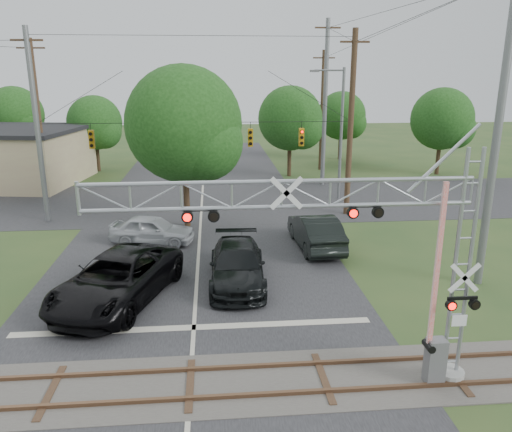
{
  "coord_description": "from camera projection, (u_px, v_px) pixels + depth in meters",
  "views": [
    {
      "loc": [
        0.82,
        -10.9,
        8.92
      ],
      "look_at": [
        2.44,
        7.5,
        3.6
      ],
      "focal_mm": 35.0,
      "sensor_mm": 36.0,
      "label": 1
    }
  ],
  "objects": [
    {
      "name": "road_main",
      "position": [
        197.0,
        279.0,
        22.4
      ],
      "size": [
        14.0,
        90.0,
        0.02
      ],
      "primitive_type": "cube",
      "color": "#252527",
      "rests_on": "ground"
    },
    {
      "name": "road_cross",
      "position": [
        202.0,
        202.0,
        35.8
      ],
      "size": [
        90.0,
        12.0,
        0.02
      ],
      "primitive_type": "cube",
      "color": "#252527",
      "rests_on": "ground"
    },
    {
      "name": "railroad_track",
      "position": [
        190.0,
        385.0,
        14.73
      ],
      "size": [
        90.0,
        3.2,
        0.17
      ],
      "color": "#443E3B",
      "rests_on": "ground"
    },
    {
      "name": "crossing_gantry",
      "position": [
        354.0,
        246.0,
        13.58
      ],
      "size": [
        10.91,
        0.9,
        7.03
      ],
      "color": "gray",
      "rests_on": "ground"
    },
    {
      "name": "traffic_signal_span",
      "position": [
        213.0,
        128.0,
        30.49
      ],
      "size": [
        19.34,
        0.36,
        11.5
      ],
      "color": "slate",
      "rests_on": "ground"
    },
    {
      "name": "pickup_black",
      "position": [
        117.0,
        279.0,
        19.95
      ],
      "size": [
        5.33,
        7.68,
        1.95
      ],
      "primitive_type": "imported",
      "rotation": [
        0.0,
        0.0,
        -0.33
      ],
      "color": "black",
      "rests_on": "ground"
    },
    {
      "name": "car_dark",
      "position": [
        237.0,
        265.0,
        21.75
      ],
      "size": [
        2.57,
        5.9,
        1.69
      ],
      "primitive_type": "imported",
      "rotation": [
        0.0,
        0.0,
        -0.04
      ],
      "color": "black",
      "rests_on": "ground"
    },
    {
      "name": "sedan_silver",
      "position": [
        152.0,
        230.0,
        26.91
      ],
      "size": [
        4.78,
        2.71,
        1.53
      ],
      "primitive_type": "imported",
      "rotation": [
        0.0,
        0.0,
        1.36
      ],
      "color": "#ABAFB3",
      "rests_on": "ground"
    },
    {
      "name": "suv_dark",
      "position": [
        315.0,
        231.0,
        26.22
      ],
      "size": [
        2.22,
        5.56,
        1.8
      ],
      "primitive_type": "imported",
      "rotation": [
        0.0,
        0.0,
        3.2
      ],
      "color": "black",
      "rests_on": "ground"
    },
    {
      "name": "streetlight",
      "position": [
        339.0,
        127.0,
        35.3
      ],
      "size": [
        2.48,
        0.26,
        9.29
      ],
      "color": "slate",
      "rests_on": "ground"
    },
    {
      "name": "utility_poles",
      "position": [
        236.0,
        118.0,
        32.64
      ],
      "size": [
        26.41,
        27.4,
        13.18
      ],
      "color": "#3C231B",
      "rests_on": "ground"
    },
    {
      "name": "treeline",
      "position": [
        187.0,
        120.0,
        41.21
      ],
      "size": [
        50.21,
        28.99,
        9.45
      ],
      "color": "#39291A",
      "rests_on": "ground"
    }
  ]
}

